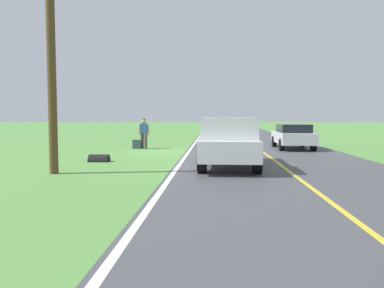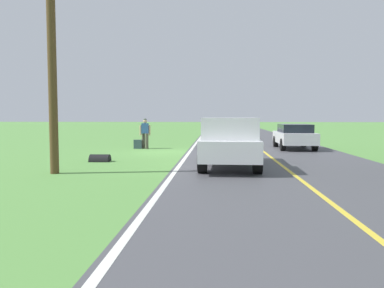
{
  "view_description": "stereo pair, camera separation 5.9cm",
  "coord_description": "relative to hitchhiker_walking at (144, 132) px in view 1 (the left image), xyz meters",
  "views": [
    {
      "loc": [
        -2.53,
        20.05,
        1.89
      ],
      "look_at": [
        -1.93,
        9.54,
        1.13
      ],
      "focal_mm": 36.81,
      "sensor_mm": 36.0,
      "label": 1
    },
    {
      "loc": [
        -2.59,
        20.05,
        1.89
      ],
      "look_at": [
        -1.93,
        9.54,
        1.13
      ],
      "focal_mm": 36.81,
      "sensor_mm": 36.0,
      "label": 2
    }
  ],
  "objects": [
    {
      "name": "utility_pole_roadside",
      "position": [
        1.19,
        9.89,
        2.69
      ],
      "size": [
        0.28,
        0.28,
        7.34
      ],
      "primitive_type": "cylinder",
      "color": "brown",
      "rests_on": "ground"
    },
    {
      "name": "drainage_culvert",
      "position": [
        0.71,
        6.47,
        -0.98
      ],
      "size": [
        0.8,
        0.6,
        0.6
      ],
      "primitive_type": "cylinder",
      "rotation": [
        0.0,
        1.57,
        0.0
      ],
      "color": "black",
      "rests_on": "ground"
    },
    {
      "name": "road_surface",
      "position": [
        -6.58,
        2.32,
        -0.98
      ],
      "size": [
        8.13,
        120.0,
        0.0
      ],
      "primitive_type": "cube",
      "color": "#47474C",
      "rests_on": "ground"
    },
    {
      "name": "lane_edge_line",
      "position": [
        -2.7,
        2.32,
        -0.98
      ],
      "size": [
        0.16,
        117.6,
        0.0
      ],
      "primitive_type": "cube",
      "color": "silver",
      "rests_on": "ground"
    },
    {
      "name": "sedan_near_oncoming",
      "position": [
        -8.54,
        -0.39,
        -0.23
      ],
      "size": [
        1.96,
        4.42,
        1.41
      ],
      "color": "silver",
      "rests_on": "ground"
    },
    {
      "name": "lane_centre_line",
      "position": [
        -6.58,
        2.32,
        -0.98
      ],
      "size": [
        0.14,
        117.6,
        0.0
      ],
      "primitive_type": "cube",
      "color": "gold",
      "rests_on": "ground"
    },
    {
      "name": "hitchhiker_walking",
      "position": [
        0.0,
        0.0,
        0.0
      ],
      "size": [
        0.62,
        0.51,
        1.75
      ],
      "color": "#4C473D",
      "rests_on": "ground"
    },
    {
      "name": "pickup_truck_passing",
      "position": [
        -4.57,
        8.07,
        -0.01
      ],
      "size": [
        2.21,
        5.45,
        1.82
      ],
      "color": "silver",
      "rests_on": "ground"
    },
    {
      "name": "suitcase_carried",
      "position": [
        0.41,
        0.12,
        -0.72
      ],
      "size": [
        0.48,
        0.24,
        0.52
      ],
      "primitive_type": "cube",
      "rotation": [
        0.0,
        0.0,
        1.66
      ],
      "color": "#384C56",
      "rests_on": "ground"
    },
    {
      "name": "ground_plane",
      "position": [
        -1.51,
        2.32,
        -0.98
      ],
      "size": [
        200.0,
        200.0,
        0.0
      ],
      "primitive_type": "plane",
      "color": "#568E42"
    }
  ]
}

